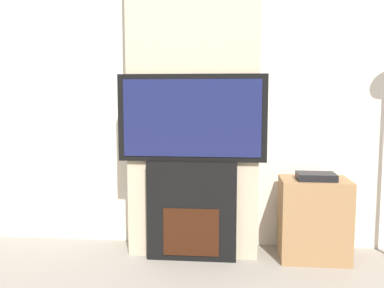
{
  "coord_description": "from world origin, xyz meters",
  "views": [
    {
      "loc": [
        0.3,
        -1.38,
        1.2
      ],
      "look_at": [
        0.0,
        1.67,
        0.85
      ],
      "focal_mm": 40.0,
      "sensor_mm": 36.0,
      "label": 1
    }
  ],
  "objects": [
    {
      "name": "wall_back",
      "position": [
        0.0,
        2.03,
        1.35
      ],
      "size": [
        6.0,
        0.06,
        2.7
      ],
      "color": "silver",
      "rests_on": "ground_plane"
    },
    {
      "name": "chimney_breast",
      "position": [
        0.0,
        1.84,
        1.35
      ],
      "size": [
        0.96,
        0.33,
        2.7
      ],
      "color": "#BCAD8E",
      "rests_on": "ground_plane"
    },
    {
      "name": "fireplace",
      "position": [
        0.0,
        1.67,
        0.36
      ],
      "size": [
        0.65,
        0.15,
        0.73
      ],
      "color": "black",
      "rests_on": "ground_plane"
    },
    {
      "name": "television",
      "position": [
        0.0,
        1.67,
        1.04
      ],
      "size": [
        1.07,
        0.07,
        0.63
      ],
      "color": "black",
      "rests_on": "fireplace"
    },
    {
      "name": "media_stand",
      "position": [
        0.89,
        1.75,
        0.31
      ],
      "size": [
        0.49,
        0.36,
        0.65
      ],
      "color": "#997047",
      "rests_on": "ground_plane"
    }
  ]
}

